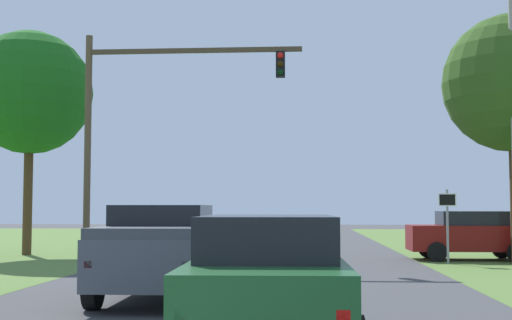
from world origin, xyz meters
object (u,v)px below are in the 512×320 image
at_px(red_suv_near, 268,279).
at_px(extra_tree_1, 30,93).
at_px(traffic_light, 143,111).
at_px(keep_moving_sign, 447,216).
at_px(pickup_truck_lead, 163,251).
at_px(crossing_suv_far, 471,234).

xyz_separation_m(red_suv_near, extra_tree_1, (-10.54, 17.91, 5.54)).
xyz_separation_m(traffic_light, extra_tree_1, (-5.28, 2.86, 1.17)).
height_order(keep_moving_sign, extra_tree_1, extra_tree_1).
xyz_separation_m(pickup_truck_lead, keep_moving_sign, (7.70, 9.58, 0.59)).
distance_m(red_suv_near, traffic_light, 16.54).
height_order(pickup_truck_lead, extra_tree_1, extra_tree_1).
height_order(red_suv_near, crossing_suv_far, red_suv_near).
bearing_deg(pickup_truck_lead, traffic_light, 105.82).
relative_size(traffic_light, crossing_suv_far, 1.85).
relative_size(crossing_suv_far, extra_tree_1, 0.48).
relative_size(red_suv_near, traffic_light, 0.57).
relative_size(pickup_truck_lead, crossing_suv_far, 1.18).
relative_size(pickup_truck_lead, traffic_light, 0.64).
bearing_deg(pickup_truck_lead, crossing_suv_far, 51.94).
distance_m(keep_moving_sign, crossing_suv_far, 2.24).
bearing_deg(keep_moving_sign, red_suv_near, -109.82).
bearing_deg(keep_moving_sign, crossing_suv_far, 56.19).
relative_size(keep_moving_sign, extra_tree_1, 0.28).
bearing_deg(extra_tree_1, traffic_light, -28.43).
distance_m(pickup_truck_lead, crossing_suv_far, 14.43).
bearing_deg(pickup_truck_lead, keep_moving_sign, 51.20).
bearing_deg(keep_moving_sign, traffic_light, 177.70).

